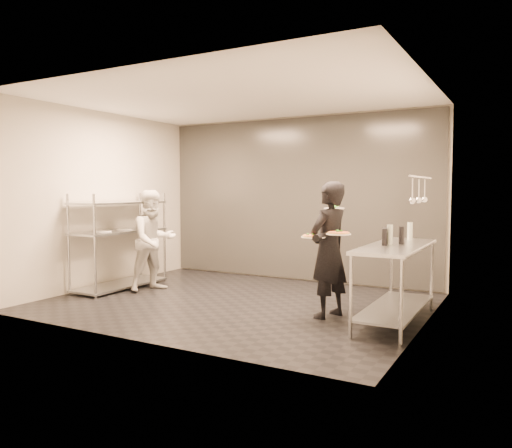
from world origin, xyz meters
The scene contains 13 objects.
room_shell centered at (0.00, 1.18, 1.40)m, with size 5.00×4.00×2.80m.
pass_rack centered at (-2.15, 0.00, 0.77)m, with size 0.60×1.60×1.50m.
prep_counter centered at (2.18, 0.00, 0.63)m, with size 0.60×1.80×0.92m.
utensil_rail centered at (2.43, 0.00, 1.55)m, with size 0.07×1.20×0.31m.
waiter centered at (1.40, -0.13, 0.83)m, with size 0.60×0.40×1.66m, color black.
chef centered at (-1.55, 0.10, 0.78)m, with size 0.76×0.59×1.55m, color silver.
pizza_plate_near centered at (1.29, -0.36, 1.01)m, with size 0.29×0.29×0.05m.
pizza_plate_far centered at (1.60, -0.34, 1.06)m, with size 0.29×0.29×0.05m.
salad_plate centered at (1.35, 0.18, 1.34)m, with size 0.26×0.26×0.07m.
pos_monitor centered at (2.06, -0.05, 1.02)m, with size 0.05×0.27×0.19m, color black.
bottle_green centered at (2.12, -0.05, 1.04)m, with size 0.07×0.07×0.24m, color #98A698.
bottle_clear centered at (2.19, 0.67, 1.03)m, with size 0.07×0.07×0.22m, color #98A698.
bottle_dark centered at (2.22, 0.08, 1.03)m, with size 0.06×0.06×0.21m, color black.
Camera 1 is at (3.54, -5.83, 1.56)m, focal length 35.00 mm.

